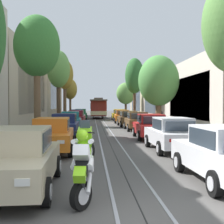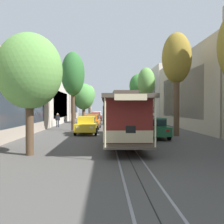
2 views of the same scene
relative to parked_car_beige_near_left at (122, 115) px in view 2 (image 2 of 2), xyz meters
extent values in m
plane|color=#4C4947|center=(2.91, 22.75, -0.80)|extent=(160.00, 160.00, 0.00)
cube|color=gray|center=(2.38, 27.08, -0.79)|extent=(0.08, 71.31, 0.01)
cube|color=gray|center=(3.44, 27.08, -0.79)|extent=(0.08, 71.31, 0.01)
cube|color=black|center=(2.91, 27.08, -0.80)|extent=(0.03, 71.31, 0.01)
cube|color=beige|center=(-7.06, 5.98, 4.03)|extent=(4.66, 20.80, 9.66)
cube|color=#2D3842|center=(-4.76, 5.98, 3.55)|extent=(0.04, 14.77, 5.80)
cube|color=#BCAD93|center=(-7.02, 27.08, 3.40)|extent=(4.57, 20.80, 8.40)
cube|color=#2D3842|center=(-4.76, 27.08, 2.98)|extent=(0.04, 14.77, 5.04)
cube|color=gray|center=(12.79, 3.34, 3.62)|extent=(4.49, 15.53, 8.85)
cube|color=#2D3842|center=(10.57, 3.34, 3.18)|extent=(0.04, 11.08, 5.31)
cube|color=beige|center=(12.89, 19.17, 2.36)|extent=(4.69, 15.53, 6.32)
cube|color=#2D3842|center=(10.57, 19.17, 2.04)|extent=(0.04, 11.08, 3.79)
cube|color=#2D3842|center=(10.57, 35.00, 2.03)|extent=(0.04, 11.08, 3.77)
cube|color=#C1B28E|center=(0.00, -0.04, -0.15)|extent=(1.92, 4.35, 0.66)
cube|color=#C1B28E|center=(0.00, 0.11, 0.48)|extent=(1.54, 2.11, 0.60)
cube|color=#2D3842|center=(0.02, -0.73, 0.46)|extent=(1.34, 0.26, 0.47)
cube|color=#2D3842|center=(-0.04, 1.29, 0.46)|extent=(1.30, 0.24, 0.45)
cube|color=#2D3842|center=(0.74, 0.13, 0.48)|extent=(0.08, 1.81, 0.47)
cube|color=#2D3842|center=(-0.75, 0.09, 0.48)|extent=(0.08, 1.81, 0.47)
cube|color=white|center=(0.62, -2.18, -0.05)|extent=(0.28, 0.05, 0.14)
cube|color=#B21414|center=(0.50, 2.14, -0.05)|extent=(0.28, 0.05, 0.12)
cube|color=white|center=(-0.49, -2.22, -0.05)|extent=(0.28, 0.05, 0.14)
cube|color=#B21414|center=(-0.62, 2.10, -0.05)|extent=(0.28, 0.05, 0.12)
cylinder|color=black|center=(0.92, -1.35, -0.48)|extent=(0.22, 0.65, 0.64)
cylinder|color=silver|center=(1.03, -1.34, -0.48)|extent=(0.03, 0.35, 0.35)
cylinder|color=black|center=(-0.84, -1.40, -0.48)|extent=(0.22, 0.65, 0.64)
cylinder|color=silver|center=(-0.95, -1.40, -0.48)|extent=(0.03, 0.35, 0.35)
cylinder|color=black|center=(0.84, 1.32, -0.48)|extent=(0.22, 0.65, 0.64)
cylinder|color=silver|center=(0.95, 1.32, -0.48)|extent=(0.03, 0.35, 0.35)
cylinder|color=black|center=(-0.92, 1.27, -0.48)|extent=(0.22, 0.65, 0.64)
cylinder|color=silver|center=(-1.03, 1.26, -0.48)|extent=(0.03, 0.35, 0.35)
cube|color=orange|center=(0.09, 5.92, -0.15)|extent=(1.93, 4.35, 0.66)
cube|color=orange|center=(0.08, 6.07, 0.48)|extent=(1.54, 2.11, 0.60)
cube|color=#2D3842|center=(0.11, 5.23, 0.46)|extent=(1.34, 0.26, 0.47)
cube|color=#2D3842|center=(0.05, 7.25, 0.46)|extent=(1.30, 0.24, 0.45)
cube|color=#2D3842|center=(0.83, 6.09, 0.48)|extent=(0.08, 1.81, 0.47)
cube|color=#2D3842|center=(-0.67, 6.05, 0.48)|extent=(0.08, 1.81, 0.47)
cube|color=white|center=(0.71, 3.78, -0.05)|extent=(0.28, 0.05, 0.14)
cube|color=#B21414|center=(0.58, 8.10, -0.05)|extent=(0.28, 0.05, 0.12)
cube|color=white|center=(-0.41, 3.75, -0.05)|extent=(0.28, 0.05, 0.14)
cube|color=#B21414|center=(-0.54, 8.06, -0.05)|extent=(0.28, 0.05, 0.12)
cylinder|color=black|center=(1.00, 4.62, -0.48)|extent=(0.22, 0.65, 0.64)
cylinder|color=silver|center=(1.11, 4.62, -0.48)|extent=(0.03, 0.35, 0.35)
cylinder|color=black|center=(-0.75, 4.56, -0.48)|extent=(0.22, 0.65, 0.64)
cylinder|color=silver|center=(-0.86, 4.56, -0.48)|extent=(0.03, 0.35, 0.35)
cylinder|color=black|center=(0.92, 7.28, -0.48)|extent=(0.22, 0.65, 0.64)
cylinder|color=silver|center=(1.03, 7.28, -0.48)|extent=(0.03, 0.35, 0.35)
cylinder|color=black|center=(-0.83, 7.23, -0.48)|extent=(0.22, 0.65, 0.64)
cylinder|color=silver|center=(-0.94, 7.22, -0.48)|extent=(0.03, 0.35, 0.35)
cube|color=#19234C|center=(0.03, 12.62, -0.15)|extent=(1.82, 4.31, 0.66)
cube|color=#19234C|center=(0.04, 12.77, 0.48)|extent=(1.49, 2.07, 0.60)
cube|color=#2D3842|center=(0.03, 11.94, 0.46)|extent=(1.33, 0.23, 0.47)
cube|color=#2D3842|center=(0.04, 13.96, 0.46)|extent=(1.30, 0.20, 0.45)
cube|color=#2D3842|center=(0.78, 12.77, 0.48)|extent=(0.04, 1.81, 0.47)
cube|color=#2D3842|center=(-0.71, 12.78, 0.48)|extent=(0.04, 1.81, 0.47)
cube|color=white|center=(0.58, 10.46, -0.05)|extent=(0.28, 0.04, 0.14)
cube|color=#B21414|center=(0.60, 14.78, -0.05)|extent=(0.28, 0.04, 0.12)
cube|color=white|center=(-0.53, 10.47, -0.05)|extent=(0.28, 0.04, 0.14)
cube|color=#B21414|center=(-0.51, 14.79, -0.05)|extent=(0.28, 0.04, 0.12)
cylinder|color=black|center=(0.91, 11.29, -0.48)|extent=(0.20, 0.64, 0.64)
cylinder|color=silver|center=(1.02, 11.29, -0.48)|extent=(0.02, 0.35, 0.35)
cylinder|color=black|center=(-0.85, 11.29, -0.48)|extent=(0.20, 0.64, 0.64)
cylinder|color=silver|center=(-0.96, 11.30, -0.48)|extent=(0.02, 0.35, 0.35)
cylinder|color=black|center=(0.92, 13.95, -0.48)|extent=(0.20, 0.64, 0.64)
cylinder|color=silver|center=(1.03, 13.95, -0.48)|extent=(0.02, 0.35, 0.35)
cylinder|color=black|center=(-0.84, 13.96, -0.48)|extent=(0.20, 0.64, 0.64)
cylinder|color=silver|center=(-0.95, 13.96, -0.48)|extent=(0.02, 0.35, 0.35)
cube|color=#196B70|center=(0.00, 18.75, -0.15)|extent=(1.95, 4.36, 0.66)
cube|color=#196B70|center=(0.00, 18.90, 0.48)|extent=(1.55, 2.12, 0.60)
cube|color=#2D3842|center=(0.03, 18.07, 0.46)|extent=(1.34, 0.27, 0.47)
cube|color=#2D3842|center=(-0.05, 20.09, 0.46)|extent=(1.30, 0.24, 0.45)
cube|color=#2D3842|center=(0.74, 18.93, 0.48)|extent=(0.09, 1.81, 0.47)
cube|color=#2D3842|center=(-0.75, 18.88, 0.48)|extent=(0.09, 1.81, 0.47)
cube|color=white|center=(0.64, 16.62, -0.05)|extent=(0.28, 0.05, 0.14)
cube|color=#B21414|center=(0.48, 20.93, -0.05)|extent=(0.28, 0.05, 0.12)
cube|color=white|center=(-0.48, 16.58, -0.05)|extent=(0.28, 0.05, 0.14)
cube|color=#B21414|center=(-0.63, 20.89, -0.05)|extent=(0.28, 0.05, 0.12)
cylinder|color=black|center=(0.93, 17.45, -0.48)|extent=(0.22, 0.65, 0.64)
cylinder|color=silver|center=(1.04, 17.46, -0.48)|extent=(0.03, 0.35, 0.35)
cylinder|color=black|center=(-0.83, 17.39, -0.48)|extent=(0.22, 0.65, 0.64)
cylinder|color=silver|center=(-0.94, 17.39, -0.48)|extent=(0.03, 0.35, 0.35)
cylinder|color=black|center=(0.83, 20.12, -0.48)|extent=(0.22, 0.65, 0.64)
cylinder|color=silver|center=(0.94, 20.12, -0.48)|extent=(0.03, 0.35, 0.35)
cylinder|color=black|center=(-0.93, 20.06, -0.48)|extent=(0.22, 0.65, 0.64)
cylinder|color=silver|center=(-1.04, 20.05, -0.48)|extent=(0.03, 0.35, 0.35)
cube|color=maroon|center=(0.21, 24.47, -0.15)|extent=(1.91, 4.34, 0.66)
cube|color=maroon|center=(0.21, 24.62, 0.48)|extent=(1.53, 2.10, 0.60)
cube|color=#2D3842|center=(0.19, 23.78, 0.46)|extent=(1.34, 0.26, 0.47)
cube|color=#2D3842|center=(0.24, 25.80, 0.46)|extent=(1.30, 0.23, 0.45)
cube|color=#2D3842|center=(0.96, 24.60, 0.48)|extent=(0.08, 1.81, 0.47)
cube|color=#2D3842|center=(-0.54, 24.64, 0.48)|extent=(0.08, 1.81, 0.47)
cube|color=white|center=(0.71, 22.29, -0.05)|extent=(0.28, 0.05, 0.14)
cube|color=#B21414|center=(0.82, 26.61, -0.05)|extent=(0.28, 0.05, 0.12)
cube|color=white|center=(-0.41, 22.32, -0.05)|extent=(0.28, 0.05, 0.14)
cube|color=#B21414|center=(-0.29, 26.64, -0.05)|extent=(0.28, 0.05, 0.12)
cylinder|color=black|center=(1.05, 23.11, -0.48)|extent=(0.22, 0.64, 0.64)
cylinder|color=silver|center=(1.16, 23.11, -0.48)|extent=(0.03, 0.35, 0.35)
cylinder|color=black|center=(-0.71, 23.16, -0.48)|extent=(0.22, 0.64, 0.64)
cylinder|color=silver|center=(-0.82, 23.16, -0.48)|extent=(0.03, 0.35, 0.35)
cylinder|color=black|center=(1.12, 25.78, -0.48)|extent=(0.22, 0.64, 0.64)
cylinder|color=silver|center=(1.23, 25.77, -0.48)|extent=(0.03, 0.35, 0.35)
cylinder|color=black|center=(-0.64, 25.82, -0.48)|extent=(0.22, 0.64, 0.64)
cylinder|color=silver|center=(-0.75, 25.82, -0.48)|extent=(0.03, 0.35, 0.35)
cube|color=#19234C|center=(-0.05, 30.67, -0.15)|extent=(1.93, 4.35, 0.66)
cube|color=#19234C|center=(-0.06, 30.82, 0.48)|extent=(1.54, 2.11, 0.60)
cube|color=#2D3842|center=(-0.03, 29.99, 0.46)|extent=(1.34, 0.26, 0.47)
cube|color=#2D3842|center=(-0.09, 32.01, 0.46)|extent=(1.30, 0.24, 0.45)
cube|color=#2D3842|center=(0.69, 30.85, 0.48)|extent=(0.09, 1.81, 0.47)
cube|color=#2D3842|center=(-0.80, 30.80, 0.48)|extent=(0.09, 1.81, 0.47)
cube|color=white|center=(0.57, 28.53, -0.05)|extent=(0.28, 0.05, 0.14)
cube|color=#B21414|center=(0.44, 32.85, -0.05)|extent=(0.28, 0.05, 0.12)
cube|color=white|center=(-0.54, 28.50, -0.05)|extent=(0.28, 0.05, 0.14)
cube|color=#B21414|center=(-0.68, 32.82, -0.05)|extent=(0.28, 0.05, 0.12)
cylinder|color=black|center=(0.87, 29.37, -0.48)|extent=(0.22, 0.65, 0.64)
cylinder|color=silver|center=(0.98, 29.37, -0.48)|extent=(0.03, 0.35, 0.35)
cylinder|color=black|center=(-0.89, 29.31, -0.48)|extent=(0.22, 0.65, 0.64)
cylinder|color=silver|center=(-1.00, 29.31, -0.48)|extent=(0.03, 0.35, 0.35)
cylinder|color=black|center=(0.79, 32.03, -0.48)|extent=(0.22, 0.65, 0.64)
cylinder|color=silver|center=(0.90, 32.04, -0.48)|extent=(0.03, 0.35, 0.35)
cylinder|color=black|center=(-0.97, 31.98, -0.48)|extent=(0.22, 0.65, 0.64)
cylinder|color=silver|center=(-1.08, 31.98, -0.48)|extent=(0.03, 0.35, 0.35)
cube|color=#1E6038|center=(0.22, 36.85, -0.15)|extent=(1.82, 4.31, 0.66)
cube|color=#1E6038|center=(0.22, 37.00, 0.48)|extent=(1.48, 2.07, 0.60)
cube|color=#2D3842|center=(0.23, 36.16, 0.46)|extent=(1.33, 0.23, 0.47)
cube|color=#2D3842|center=(0.22, 38.18, 0.46)|extent=(1.30, 0.20, 0.45)
cube|color=#2D3842|center=(0.97, 37.00, 0.48)|extent=(0.04, 1.81, 0.47)
cube|color=#2D3842|center=(-0.52, 36.99, 0.48)|extent=(0.04, 1.81, 0.47)
cube|color=white|center=(0.79, 34.69, -0.05)|extent=(0.28, 0.04, 0.14)
cube|color=#B21414|center=(0.77, 39.01, -0.05)|extent=(0.28, 0.04, 0.12)
cube|color=white|center=(-0.33, 34.68, -0.05)|extent=(0.28, 0.04, 0.14)
cube|color=#B21414|center=(-0.34, 39.00, -0.05)|extent=(0.28, 0.04, 0.12)
cylinder|color=black|center=(1.11, 35.52, -0.48)|extent=(0.20, 0.64, 0.64)
cylinder|color=silver|center=(1.22, 35.52, -0.48)|extent=(0.02, 0.35, 0.35)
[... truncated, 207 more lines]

